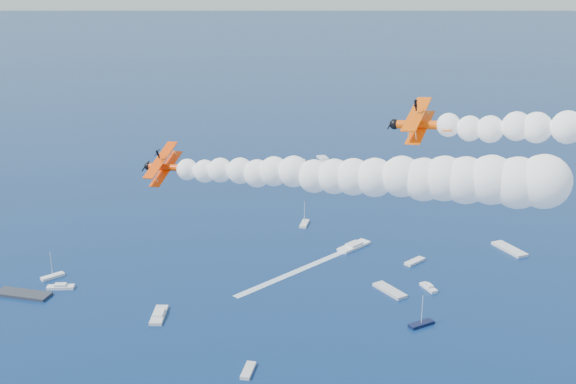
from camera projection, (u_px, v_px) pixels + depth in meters
The scene contains 4 objects.
biplane_lead at pixel (422, 125), 86.98m from camera, with size 7.81×8.76×5.28m, color #FF5505, non-canonical shape.
biplane_trail at pixel (167, 167), 96.44m from camera, with size 6.72×7.53×4.54m, color #FF4305, non-canonical shape.
smoke_trail_trail at pixel (346, 176), 86.39m from camera, with size 48.64×17.16×9.64m, color white, non-canonical shape.
spectator_boats at pixel (505, 275), 181.86m from camera, with size 231.63×165.73×0.70m.
Camera 1 is at (57.47, -49.46, 77.61)m, focal length 45.18 mm.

